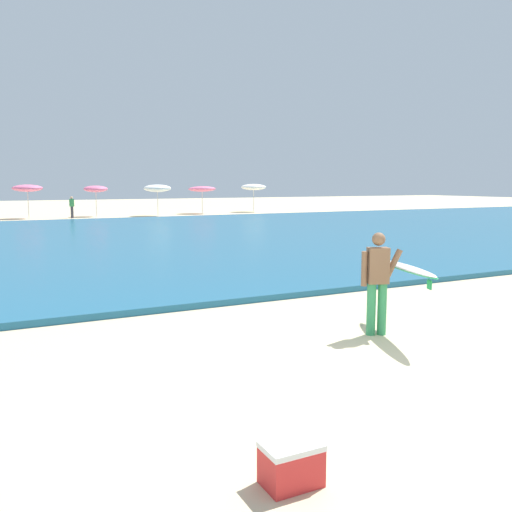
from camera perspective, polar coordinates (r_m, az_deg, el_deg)
ground_plane at (r=7.62m, az=11.52°, el=-11.95°), size 160.00×160.00×0.00m
sea at (r=24.65m, az=-16.24°, el=1.62°), size 120.00×28.00×0.14m
surfer_with_board at (r=9.32m, az=13.96°, el=-1.90°), size 1.29×2.28×1.73m
beach_umbrella_2 at (r=42.45m, az=-22.86°, el=6.57°), size 2.08×2.08×2.43m
beach_umbrella_3 at (r=43.31m, az=-16.48°, el=6.76°), size 1.79×1.80×2.36m
beach_umbrella_4 at (r=43.11m, az=-10.31°, el=7.00°), size 2.12×2.12×2.43m
beach_umbrella_5 at (r=45.87m, az=-5.68°, el=7.01°), size 2.29×2.30×2.30m
beach_umbrella_6 at (r=48.45m, az=-0.26°, el=7.24°), size 2.22×2.23×2.46m
beachgoer_near_row_mid at (r=41.68m, az=-18.76°, el=4.94°), size 0.32×0.20×1.58m
cooler_box at (r=4.91m, az=3.71°, el=-20.94°), size 0.49×0.35×0.37m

